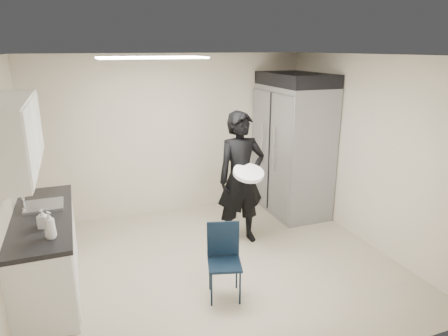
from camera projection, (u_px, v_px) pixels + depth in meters
name	position (u px, v px, depth m)	size (l,w,h in m)	color
floor	(214.00, 264.00, 5.14)	(4.50, 4.50, 0.00)	tan
ceiling	(212.00, 55.00, 4.39)	(4.50, 4.50, 0.00)	silver
back_wall	(173.00, 135.00, 6.56)	(4.50, 4.50, 0.00)	beige
left_wall	(2.00, 191.00, 4.00)	(4.00, 4.00, 0.00)	beige
right_wall	(367.00, 151.00, 5.53)	(4.00, 4.00, 0.00)	beige
ceiling_panel	(151.00, 58.00, 4.55)	(1.20, 0.60, 0.02)	white
lower_counter	(47.00, 254.00, 4.54)	(0.60, 1.90, 0.86)	silver
countertop	(41.00, 217.00, 4.40)	(0.64, 1.95, 0.05)	black
sink	(44.00, 210.00, 4.64)	(0.42, 0.40, 0.14)	gray
faucet	(24.00, 200.00, 4.53)	(0.02, 0.02, 0.24)	silver
upper_cabinets	(16.00, 135.00, 4.09)	(0.35, 1.80, 0.75)	silver
towel_dispenser	(23.00, 133.00, 5.16)	(0.22, 0.30, 0.35)	black
notice_sticker_left	(5.00, 195.00, 4.12)	(0.00, 0.12, 0.07)	yellow
notice_sticker_right	(8.00, 192.00, 4.31)	(0.00, 0.12, 0.07)	yellow
commercial_fridge	(292.00, 150.00, 6.60)	(0.80, 1.35, 2.10)	gray
fridge_compressor	(296.00, 79.00, 6.26)	(0.80, 1.35, 0.20)	black
folding_chair	(224.00, 264.00, 4.37)	(0.36, 0.36, 0.81)	black
man_tuxedo	(241.00, 179.00, 5.53)	(0.69, 0.46, 1.88)	black
bucket_lid	(248.00, 173.00, 5.26)	(0.41, 0.41, 0.05)	white
soap_bottle_a	(50.00, 225.00, 3.83)	(0.11, 0.11, 0.28)	silver
soap_bottle_b	(43.00, 218.00, 4.06)	(0.09, 0.09, 0.20)	#AEADBA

